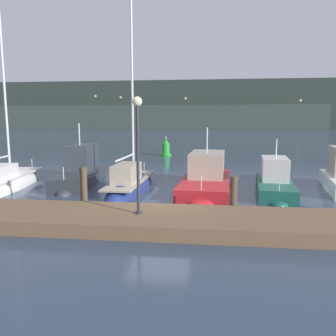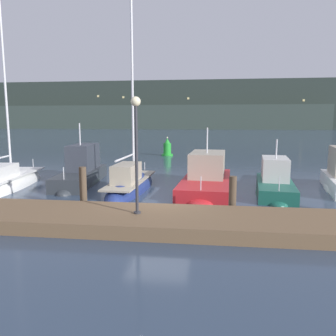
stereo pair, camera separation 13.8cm
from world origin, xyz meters
name	(u,v)px [view 2 (the right image)]	position (x,y,z in m)	size (l,w,h in m)	color
ground_plane	(158,209)	(0.00, 0.00, 0.00)	(400.00, 400.00, 0.00)	#2D3D51
dock	(148,220)	(0.00, -2.24, 0.23)	(24.86, 2.80, 0.45)	brown
mooring_pile_1	(83,189)	(-2.88, -0.59, 0.87)	(0.28, 0.28, 1.74)	#4C3D2D
mooring_pile_2	(233,196)	(2.88, -0.59, 0.75)	(0.28, 0.28, 1.49)	#4C3D2D
sailboat_berth_1	(6,186)	(-8.58, 3.05, 0.11)	(2.97, 7.93, 10.57)	white
motorboat_berth_2	(81,177)	(-5.11, 4.76, 0.38)	(2.33, 6.44, 3.97)	#2D3338
sailboat_berth_3	(131,187)	(-1.95, 3.41, 0.16)	(1.86, 6.89, 10.89)	navy
motorboat_berth_4	(206,183)	(1.89, 4.19, 0.31)	(3.04, 7.36, 3.72)	red
motorboat_berth_5	(275,187)	(5.19, 3.50, 0.31)	(2.42, 5.57, 3.09)	#195647
channel_buoy	(167,149)	(-2.14, 19.68, 0.69)	(1.14, 1.14, 1.88)	green
dock_lamppost	(136,136)	(-0.36, -2.25, 3.03)	(0.32, 0.32, 3.83)	#2D2D33
hillside_backdrop	(195,107)	(-4.01, 124.38, 8.77)	(240.00, 23.00, 19.04)	#28332D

